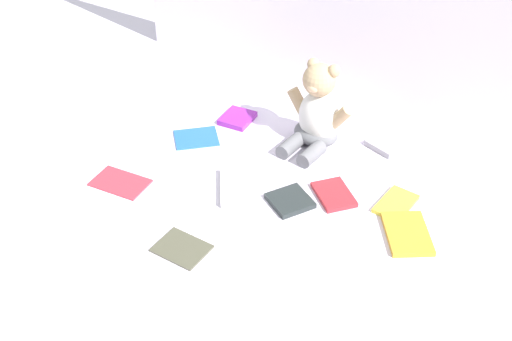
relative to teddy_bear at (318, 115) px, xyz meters
name	(u,v)px	position (x,y,z in m)	size (l,w,h in m)	color
ground_plane	(277,182)	(0.00, -0.20, -0.09)	(3.20, 3.20, 0.00)	silver
backdrop_drape	(366,12)	(0.00, 0.27, 0.19)	(1.50, 0.03, 0.55)	silver
teddy_bear	(318,115)	(0.00, 0.00, 0.00)	(0.20, 0.18, 0.24)	white
book_case_0	(196,137)	(-0.29, -0.16, -0.08)	(0.09, 0.12, 0.01)	#2560B4
book_case_1	(396,204)	(0.28, -0.13, -0.08)	(0.07, 0.12, 0.01)	yellow
book_case_2	(290,201)	(0.06, -0.26, -0.08)	(0.09, 0.09, 0.01)	#242B2B
book_case_3	(407,234)	(0.35, -0.22, -0.08)	(0.09, 0.14, 0.01)	gold
book_case_4	(182,248)	(-0.06, -0.52, -0.08)	(0.09, 0.11, 0.01)	#4F4E3C
book_case_5	(237,118)	(-0.24, -0.02, -0.08)	(0.08, 0.09, 0.02)	purple
book_case_6	(334,195)	(0.14, -0.18, -0.08)	(0.08, 0.11, 0.01)	red
book_case_7	(120,182)	(-0.33, -0.42, -0.08)	(0.09, 0.14, 0.01)	#C23341
book_case_8	(237,187)	(-0.07, -0.28, -0.08)	(0.08, 0.14, 0.02)	silver
book_case_9	(393,140)	(0.18, 0.11, -0.08)	(0.09, 0.14, 0.02)	#949098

